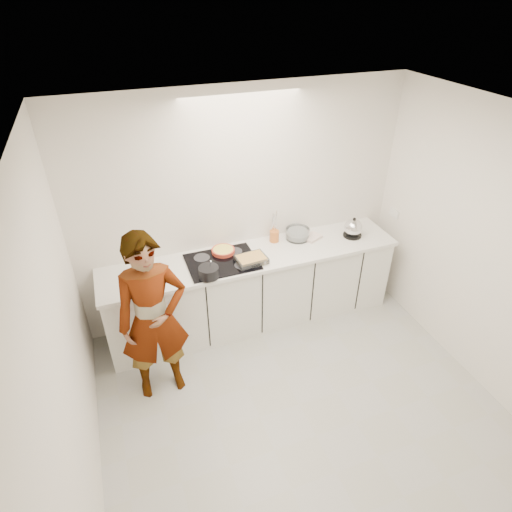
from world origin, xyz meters
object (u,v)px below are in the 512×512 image
object	(u,v)px
tart_dish	(223,251)
baking_dish	(251,259)
utensil_crock	(274,236)
cook	(153,319)
kettle	(353,228)
hob	(222,262)
mixing_bowl	(298,234)
saucepan	(209,272)

from	to	relation	value
tart_dish	baking_dish	distance (m)	0.35
baking_dish	utensil_crock	xyz separation A→B (m)	(0.39, 0.32, 0.02)
cook	kettle	bearing A→B (deg)	12.23
utensil_crock	cook	distance (m)	1.68
baking_dish	hob	bearing A→B (deg)	157.79
baking_dish	mixing_bowl	distance (m)	0.72
saucepan	utensil_crock	bearing A→B (deg)	26.33
saucepan	cook	world-z (taller)	cook
mixing_bowl	cook	distance (m)	1.91
kettle	baking_dish	bearing A→B (deg)	-174.58
saucepan	mixing_bowl	xyz separation A→B (m)	(1.14, 0.39, -0.01)
saucepan	kettle	bearing A→B (deg)	7.35
hob	baking_dish	distance (m)	0.31
mixing_bowl	saucepan	bearing A→B (deg)	-160.92
baking_dish	mixing_bowl	size ratio (longest dim) A/B	1.11
hob	kettle	bearing A→B (deg)	0.20
baking_dish	cook	distance (m)	1.19
cook	saucepan	bearing A→B (deg)	29.04
saucepan	baking_dish	distance (m)	0.49
kettle	cook	bearing A→B (deg)	-165.97
hob	utensil_crock	world-z (taller)	utensil_crock
hob	mixing_bowl	xyz separation A→B (m)	(0.94, 0.17, 0.05)
mixing_bowl	kettle	world-z (taller)	kettle
hob	baking_dish	world-z (taller)	baking_dish
tart_dish	utensil_crock	size ratio (longest dim) A/B	2.19
hob	mixing_bowl	world-z (taller)	mixing_bowl
mixing_bowl	hob	bearing A→B (deg)	-169.55
mixing_bowl	kettle	xyz separation A→B (m)	(0.61, -0.17, 0.04)
baking_dish	cook	size ratio (longest dim) A/B	0.19
utensil_crock	cook	xyz separation A→B (m)	(-1.48, -0.79, -0.12)
hob	saucepan	distance (m)	0.30
utensil_crock	cook	world-z (taller)	cook
cook	tart_dish	bearing A→B (deg)	38.82
kettle	cook	distance (m)	2.44
tart_dish	mixing_bowl	xyz separation A→B (m)	(0.88, 0.01, 0.02)
baking_dish	cook	xyz separation A→B (m)	(-1.09, -0.47, -0.10)
tart_dish	saucepan	world-z (taller)	saucepan
saucepan	mixing_bowl	size ratio (longest dim) A/B	0.76
tart_dish	utensil_crock	xyz separation A→B (m)	(0.61, 0.05, 0.03)
tart_dish	mixing_bowl	size ratio (longest dim) A/B	0.97
hob	cook	distance (m)	1.00
baking_dish	utensil_crock	distance (m)	0.51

